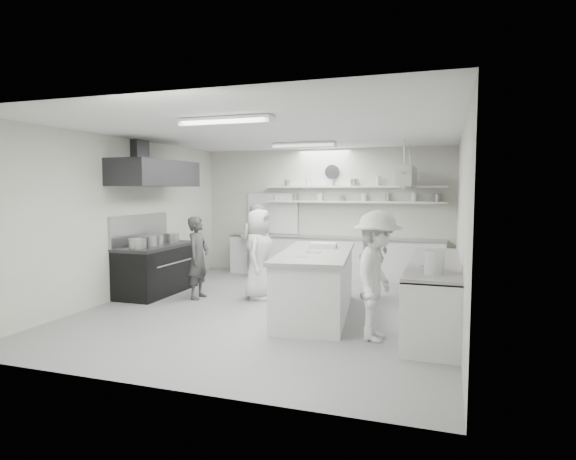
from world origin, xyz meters
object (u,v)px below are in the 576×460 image
(cook_back, at_px, (255,240))
(right_counter, at_px, (435,294))
(stove, at_px, (157,270))
(prep_island, at_px, (316,284))
(back_counter, at_px, (333,257))
(cook_stove, at_px, (198,258))

(cook_back, bearing_deg, right_counter, 149.41)
(stove, distance_m, prep_island, 3.43)
(stove, height_order, right_counter, right_counter)
(stove, height_order, cook_back, cook_back)
(stove, xyz_separation_m, back_counter, (2.90, 2.80, 0.01))
(back_counter, relative_size, prep_island, 1.85)
(prep_island, bearing_deg, cook_stove, 162.82)
(prep_island, bearing_deg, cook_back, 120.55)
(back_counter, bearing_deg, stove, -136.01)
(cook_stove, bearing_deg, back_counter, -34.99)
(stove, xyz_separation_m, prep_island, (3.39, -0.54, 0.05))
(prep_island, xyz_separation_m, cook_back, (-2.24, 2.84, 0.35))
(stove, height_order, prep_island, prep_island)
(back_counter, relative_size, cook_stove, 3.24)
(right_counter, xyz_separation_m, cook_back, (-4.10, 2.90, 0.38))
(back_counter, height_order, prep_island, prep_island)
(back_counter, xyz_separation_m, cook_stove, (-1.90, -2.94, 0.31))
(prep_island, distance_m, cook_stove, 2.44)
(stove, relative_size, back_counter, 0.36)
(right_counter, bearing_deg, cook_stove, 173.89)
(back_counter, bearing_deg, cook_stove, -122.86)
(stove, relative_size, cook_back, 1.06)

